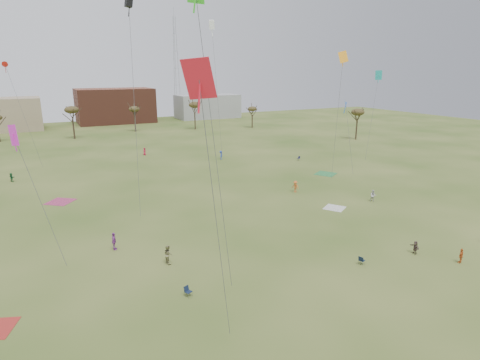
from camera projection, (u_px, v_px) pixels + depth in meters
name	position (u px, v px, depth m)	size (l,w,h in m)	color
ground	(297.00, 264.00, 37.94)	(260.00, 260.00, 0.00)	#324E18
spectator_fore_a	(461.00, 256.00, 38.09)	(0.87, 0.36, 1.48)	#CA5E22
spectator_fore_b	(168.00, 254.00, 37.94)	(0.91, 0.71, 1.87)	olive
spectator_fore_c	(415.00, 247.00, 40.03)	(1.26, 0.40, 1.36)	#4F3C38
flyer_mid_b	(295.00, 187.00, 60.34)	(1.17, 0.67, 1.81)	#CF6226
spectator_mid_d	(114.00, 241.00, 40.81)	(1.12, 0.46, 1.90)	purple
spectator_mid_e	(373.00, 196.00, 56.09)	(0.81, 0.63, 1.67)	#BCBCBC
flyer_far_a	(11.00, 177.00, 66.13)	(1.40, 0.45, 1.51)	#206234
flyer_far_b	(145.00, 151.00, 87.11)	(0.81, 0.53, 1.66)	#BC203B
flyer_far_c	(221.00, 155.00, 82.69)	(1.20, 0.69, 1.85)	#233EA0
blanket_cream	(334.00, 208.00, 53.57)	(2.58, 2.58, 0.03)	silver
blanket_plum	(60.00, 202.00, 56.13)	(3.31, 3.31, 0.03)	#A9345E
blanket_olive	(326.00, 174.00, 71.34)	(3.38, 3.38, 0.03)	#2F8342
camp_chair_left	(188.00, 293.00, 32.54)	(0.68, 0.70, 0.87)	#141F37
camp_chair_center	(362.00, 262.00, 37.90)	(0.67, 0.64, 0.87)	#121E33
camp_chair_right	(298.00, 159.00, 82.10)	(0.61, 0.57, 0.87)	#18153C
kites_aloft	(213.00, 39.00, 57.84)	(65.53, 60.33, 26.04)	white
tree_line	(113.00, 114.00, 102.61)	(117.44, 49.32, 8.91)	#3A2B1E
building_brick	(115.00, 106.00, 141.39)	(26.00, 16.00, 12.00)	brown
building_grey	(207.00, 106.00, 155.49)	(24.00, 12.00, 9.00)	gray
radio_tower	(176.00, 68.00, 153.16)	(1.51, 1.72, 41.00)	#9EA3A8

